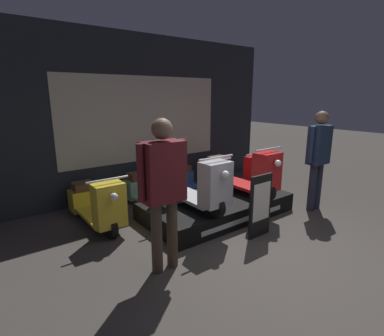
% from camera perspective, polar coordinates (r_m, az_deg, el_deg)
% --- Properties ---
extents(ground_plane, '(30.00, 30.00, 0.00)m').
position_cam_1_polar(ground_plane, '(4.21, 15.03, -15.65)').
color(ground_plane, '#423D38').
extents(shop_wall_back, '(6.42, 0.09, 3.20)m').
position_cam_1_polar(shop_wall_back, '(6.30, -9.16, 9.65)').
color(shop_wall_back, '#23282D').
rests_on(shop_wall_back, ground_plane).
extents(display_platform, '(2.52, 1.34, 0.30)m').
position_cam_1_polar(display_platform, '(5.25, 4.68, -7.26)').
color(display_platform, black).
rests_on(display_platform, ground_plane).
extents(scooter_display_left, '(0.62, 1.62, 0.89)m').
position_cam_1_polar(scooter_display_left, '(4.72, -0.01, -3.20)').
color(scooter_display_left, black).
rests_on(scooter_display_left, display_platform).
extents(scooter_display_right, '(0.62, 1.62, 0.89)m').
position_cam_1_polar(scooter_display_right, '(5.45, 9.50, -1.05)').
color(scooter_display_right, black).
rests_on(scooter_display_right, display_platform).
extents(scooter_backrow_0, '(0.62, 1.62, 0.89)m').
position_cam_1_polar(scooter_backrow_0, '(5.01, -17.78, -6.51)').
color(scooter_backrow_0, black).
rests_on(scooter_backrow_0, ground_plane).
extents(scooter_backrow_1, '(0.62, 1.62, 0.89)m').
position_cam_1_polar(scooter_backrow_1, '(5.42, -7.33, -4.41)').
color(scooter_backrow_1, black).
rests_on(scooter_backrow_1, ground_plane).
extents(scooter_backrow_2, '(0.62, 1.62, 0.89)m').
position_cam_1_polar(scooter_backrow_2, '(5.98, 1.37, -2.55)').
color(scooter_backrow_2, black).
rests_on(scooter_backrow_2, ground_plane).
extents(scooter_backrow_3, '(0.62, 1.62, 0.89)m').
position_cam_1_polar(scooter_backrow_3, '(6.66, 8.42, -0.99)').
color(scooter_backrow_3, black).
rests_on(scooter_backrow_3, ground_plane).
extents(person_left_browsing, '(0.63, 0.26, 1.79)m').
position_cam_1_polar(person_left_browsing, '(3.37, -5.49, -2.69)').
color(person_left_browsing, '#473828').
rests_on(person_left_browsing, ground_plane).
extents(person_right_browsing, '(0.57, 0.23, 1.77)m').
position_cam_1_polar(person_right_browsing, '(5.69, 22.94, 2.67)').
color(person_right_browsing, '#232838').
rests_on(person_right_browsing, ground_plane).
extents(price_sign_board, '(0.43, 0.04, 0.94)m').
position_cam_1_polar(price_sign_board, '(4.47, 12.89, -7.01)').
color(price_sign_board, black).
rests_on(price_sign_board, ground_plane).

